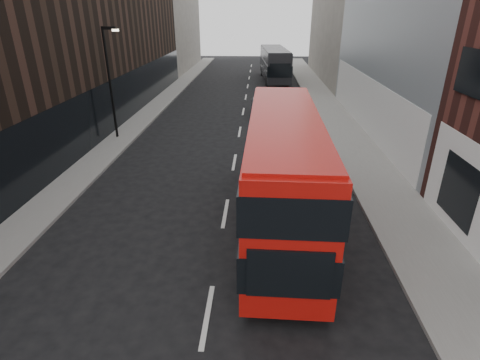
# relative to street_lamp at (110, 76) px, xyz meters

# --- Properties ---
(sidewalk_right) EXTENTS (3.00, 80.00, 0.15)m
(sidewalk_right) POSITION_rel_street_lamp_xyz_m (15.72, 7.00, -4.11)
(sidewalk_right) COLOR slate
(sidewalk_right) RESTS_ON ground
(sidewalk_left) EXTENTS (2.00, 80.00, 0.15)m
(sidewalk_left) POSITION_rel_street_lamp_xyz_m (0.22, 7.00, -4.11)
(sidewalk_left) COLOR slate
(sidewalk_left) RESTS_ON ground
(building_left_mid) EXTENTS (5.00, 24.00, 14.00)m
(building_left_mid) POSITION_rel_street_lamp_xyz_m (-3.28, 12.00, 2.82)
(building_left_mid) COLOR black
(building_left_mid) RESTS_ON ground
(building_left_far) EXTENTS (5.00, 20.00, 13.00)m
(building_left_far) POSITION_rel_street_lamp_xyz_m (-3.28, 34.00, 2.32)
(building_left_far) COLOR slate
(building_left_far) RESTS_ON ground
(street_lamp) EXTENTS (1.06, 0.22, 7.00)m
(street_lamp) POSITION_rel_street_lamp_xyz_m (0.00, 0.00, 0.00)
(street_lamp) COLOR black
(street_lamp) RESTS_ON sidewalk_left
(red_bus) EXTENTS (2.90, 11.41, 4.58)m
(red_bus) POSITION_rel_street_lamp_xyz_m (10.55, -10.84, -1.64)
(red_bus) COLOR #B5100B
(red_bus) RESTS_ON ground
(grey_bus) EXTENTS (3.63, 12.10, 3.85)m
(grey_bus) POSITION_rel_street_lamp_xyz_m (11.38, 24.13, -2.12)
(grey_bus) COLOR black
(grey_bus) RESTS_ON ground
(car_a) EXTENTS (1.99, 3.93, 1.28)m
(car_a) POSITION_rel_street_lamp_xyz_m (10.64, -3.20, -3.54)
(car_a) COLOR black
(car_a) RESTS_ON ground
(car_b) EXTENTS (1.98, 4.46, 1.42)m
(car_b) POSITION_rel_street_lamp_xyz_m (9.84, 6.37, -3.47)
(car_b) COLOR #969A9E
(car_b) RESTS_ON ground
(car_c) EXTENTS (2.22, 4.72, 1.33)m
(car_c) POSITION_rel_street_lamp_xyz_m (12.21, 6.00, -3.52)
(car_c) COLOR black
(car_c) RESTS_ON ground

